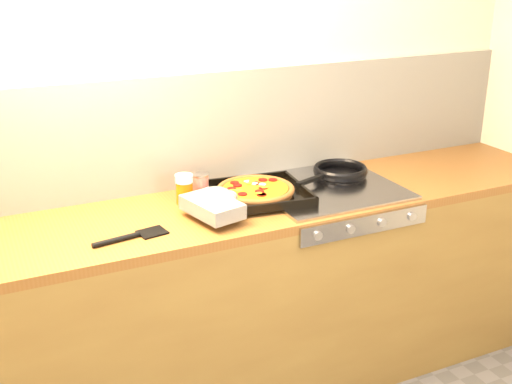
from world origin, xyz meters
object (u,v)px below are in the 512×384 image
pizza_on_tray (243,195)px  tomato_can (201,185)px  juice_glass (184,189)px  frying_pan (339,172)px

pizza_on_tray → tomato_can: size_ratio=5.71×
pizza_on_tray → juice_glass: 0.24m
frying_pan → juice_glass: (-0.74, 0.02, 0.03)m
tomato_can → juice_glass: (-0.09, -0.05, 0.01)m
juice_glass → tomato_can: bearing=27.6°
frying_pan → pizza_on_tray: bearing=-169.7°
pizza_on_tray → tomato_can: tomato_can is taller
pizza_on_tray → juice_glass: (-0.21, 0.12, 0.02)m
frying_pan → juice_glass: bearing=178.1°
pizza_on_tray → juice_glass: size_ratio=4.61×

